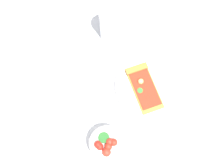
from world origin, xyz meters
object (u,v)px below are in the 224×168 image
at_px(plate, 153,86).
at_px(paper_napkin, 78,88).
at_px(salad_bowl, 107,144).
at_px(soda_glass, 110,25).
at_px(pizza_slice_main, 142,85).

xyz_separation_m(plate, paper_napkin, (0.21, 0.11, -0.01)).
relative_size(salad_bowl, soda_glass, 0.77).
xyz_separation_m(pizza_slice_main, soda_glass, (0.17, -0.12, 0.05)).
relative_size(pizza_slice_main, salad_bowl, 1.55).
distance_m(salad_bowl, paper_napkin, 0.21).
height_order(plate, salad_bowl, salad_bowl).
bearing_deg(paper_napkin, soda_glass, -92.42).
relative_size(plate, salad_bowl, 2.37).
xyz_separation_m(salad_bowl, soda_glass, (0.16, -0.34, 0.03)).
bearing_deg(salad_bowl, paper_napkin, -37.43).
distance_m(plate, paper_napkin, 0.24).
bearing_deg(pizza_slice_main, paper_napkin, 26.82).
bearing_deg(paper_napkin, salad_bowl, 142.57).
xyz_separation_m(pizza_slice_main, salad_bowl, (0.02, 0.22, 0.01)).
relative_size(soda_glass, paper_napkin, 0.94).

